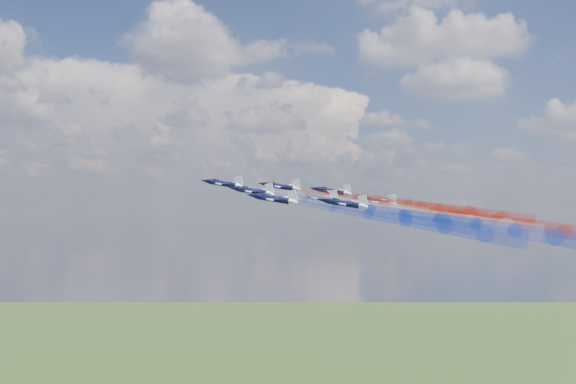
# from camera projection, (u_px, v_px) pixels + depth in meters

# --- Properties ---
(jet_lead) EXTENTS (13.88, 12.27, 5.40)m
(jet_lead) POSITION_uv_depth(u_px,v_px,m) (223.00, 184.00, 161.17)
(jet_lead) COLOR black
(trail_lead) EXTENTS (42.19, 16.36, 10.67)m
(trail_lead) POSITION_uv_depth(u_px,v_px,m) (331.00, 201.00, 151.69)
(trail_lead) COLOR white
(jet_inner_left) EXTENTS (13.88, 12.27, 5.40)m
(jet_inner_left) POSITION_uv_depth(u_px,v_px,m) (253.00, 191.00, 150.16)
(jet_inner_left) COLOR black
(trail_inner_left) EXTENTS (42.19, 16.36, 10.67)m
(trail_inner_left) POSITION_uv_depth(u_px,v_px,m) (371.00, 210.00, 140.68)
(trail_inner_left) COLOR blue
(jet_inner_right) EXTENTS (13.88, 12.27, 5.40)m
(jet_inner_right) POSITION_uv_depth(u_px,v_px,m) (281.00, 187.00, 165.46)
(jet_inner_right) COLOR black
(trail_inner_right) EXTENTS (42.19, 16.36, 10.67)m
(trail_inner_right) POSITION_uv_depth(u_px,v_px,m) (389.00, 203.00, 155.98)
(trail_inner_right) COLOR red
(jet_outer_left) EXTENTS (13.88, 12.27, 5.40)m
(jet_outer_left) POSITION_uv_depth(u_px,v_px,m) (274.00, 199.00, 136.76)
(jet_outer_left) COLOR black
(trail_outer_left) EXTENTS (42.19, 16.36, 10.67)m
(trail_outer_left) POSITION_uv_depth(u_px,v_px,m) (406.00, 220.00, 127.28)
(trail_outer_left) COLOR blue
(jet_center_third) EXTENTS (13.88, 12.27, 5.40)m
(jet_center_third) POSITION_uv_depth(u_px,v_px,m) (317.00, 198.00, 154.67)
(jet_center_third) COLOR black
(trail_center_third) EXTENTS (42.19, 16.36, 10.67)m
(trail_center_third) POSITION_uv_depth(u_px,v_px,m) (435.00, 216.00, 145.19)
(trail_center_third) COLOR white
(jet_outer_right) EXTENTS (13.88, 12.27, 5.40)m
(jet_outer_right) POSITION_uv_depth(u_px,v_px,m) (332.00, 191.00, 171.28)
(jet_outer_right) COLOR black
(trail_outer_right) EXTENTS (42.19, 16.36, 10.67)m
(trail_outer_right) POSITION_uv_depth(u_px,v_px,m) (439.00, 208.00, 161.80)
(trail_outer_right) COLOR red
(jet_rear_left) EXTENTS (13.88, 12.27, 5.40)m
(jet_rear_left) POSITION_uv_depth(u_px,v_px,m) (344.00, 203.00, 141.82)
(jet_rear_left) COLOR black
(trail_rear_left) EXTENTS (42.19, 16.36, 10.67)m
(trail_rear_left) POSITION_uv_depth(u_px,v_px,m) (476.00, 224.00, 132.34)
(trail_rear_left) COLOR blue
(jet_rear_right) EXTENTS (13.88, 12.27, 5.40)m
(jet_rear_right) POSITION_uv_depth(u_px,v_px,m) (376.00, 202.00, 159.61)
(jet_rear_right) COLOR black
(trail_rear_right) EXTENTS (42.19, 16.36, 10.67)m
(trail_rear_right) POSITION_uv_depth(u_px,v_px,m) (494.00, 220.00, 150.13)
(trail_rear_right) COLOR red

